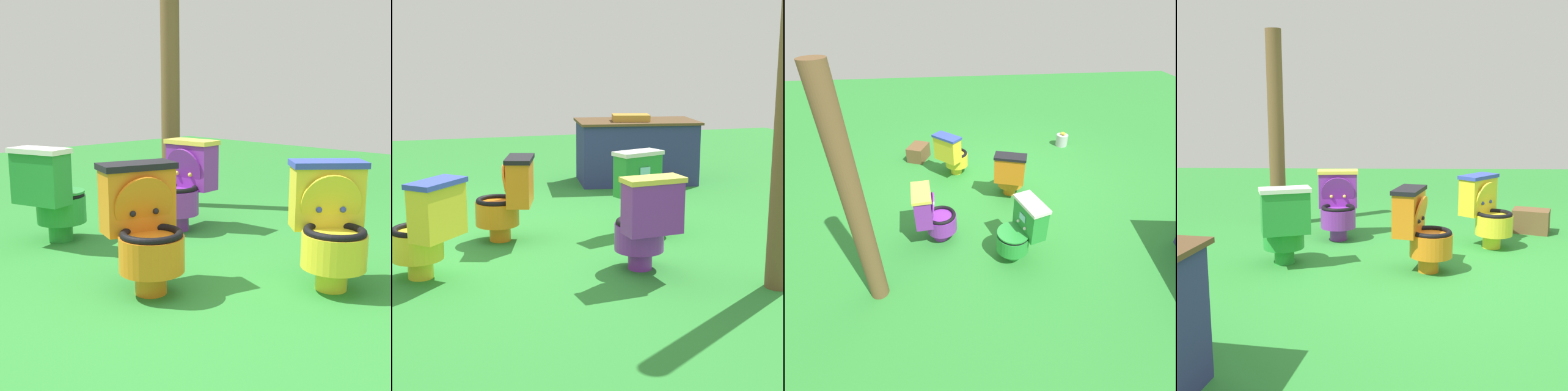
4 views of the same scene
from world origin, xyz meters
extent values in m
plane|color=#2D8433|center=(0.00, 0.00, 0.00)|extent=(14.00, 14.00, 0.00)
cylinder|color=yellow|center=(-0.57, -0.74, 0.07)|extent=(0.25, 0.25, 0.14)
cylinder|color=yellow|center=(-0.59, -0.73, 0.24)|extent=(0.52, 0.52, 0.20)
torus|color=black|center=(-0.59, -0.73, 0.35)|extent=(0.50, 0.50, 0.04)
cylinder|color=#3347B2|center=(-0.59, -0.73, 0.30)|extent=(0.34, 0.34, 0.01)
cube|color=yellow|center=(-0.44, -0.87, 0.51)|extent=(0.42, 0.43, 0.37)
cube|color=#3347B2|center=(-0.44, -0.87, 0.71)|extent=(0.45, 0.46, 0.04)
cube|color=#8CE0E5|center=(-0.51, -0.80, 0.56)|extent=(0.08, 0.09, 0.08)
cylinder|color=yellow|center=(-0.51, -0.80, 0.49)|extent=(0.31, 0.32, 0.35)
sphere|color=#3347B2|center=(-0.57, -0.85, 0.46)|extent=(0.04, 0.04, 0.04)
sphere|color=#3347B2|center=(-0.47, -0.74, 0.46)|extent=(0.04, 0.04, 0.04)
cylinder|color=green|center=(1.42, -0.17, 0.07)|extent=(0.23, 0.23, 0.14)
cylinder|color=green|center=(1.42, -0.19, 0.24)|extent=(0.47, 0.47, 0.20)
torus|color=black|center=(1.42, -0.19, 0.35)|extent=(0.45, 0.45, 0.04)
cylinder|color=white|center=(1.42, -0.19, 0.30)|extent=(0.30, 0.30, 0.01)
cube|color=green|center=(1.36, 0.00, 0.51)|extent=(0.45, 0.31, 0.37)
cube|color=white|center=(1.36, 0.00, 0.71)|extent=(0.48, 0.34, 0.04)
cube|color=#8CE0E5|center=(1.39, -0.10, 0.56)|extent=(0.11, 0.04, 0.08)
cylinder|color=green|center=(1.42, -0.19, 0.37)|extent=(0.45, 0.45, 0.02)
sphere|color=white|center=(1.46, -0.08, 0.46)|extent=(0.04, 0.04, 0.04)
sphere|color=white|center=(1.33, -0.12, 0.46)|extent=(0.04, 0.04, 0.04)
cylinder|color=orange|center=(0.12, 0.03, 0.07)|extent=(0.23, 0.23, 0.14)
cylinder|color=orange|center=(0.10, 0.04, 0.24)|extent=(0.46, 0.46, 0.20)
torus|color=black|center=(0.10, 0.04, 0.35)|extent=(0.44, 0.44, 0.04)
cylinder|color=black|center=(0.10, 0.04, 0.30)|extent=(0.30, 0.30, 0.01)
cube|color=orange|center=(0.29, -0.02, 0.51)|extent=(0.30, 0.45, 0.37)
cube|color=black|center=(0.29, -0.02, 0.71)|extent=(0.33, 0.48, 0.04)
cube|color=#8CE0E5|center=(0.20, 0.01, 0.56)|extent=(0.04, 0.11, 0.08)
cylinder|color=orange|center=(0.20, 0.01, 0.49)|extent=(0.19, 0.36, 0.35)
sphere|color=black|center=(0.17, -0.06, 0.46)|extent=(0.04, 0.04, 0.04)
sphere|color=black|center=(0.21, 0.08, 0.46)|extent=(0.04, 0.04, 0.04)
cylinder|color=purple|center=(1.00, -1.01, 0.07)|extent=(0.20, 0.20, 0.14)
cylinder|color=purple|center=(1.00, -0.99, 0.24)|extent=(0.40, 0.40, 0.20)
torus|color=black|center=(1.00, -0.99, 0.35)|extent=(0.39, 0.39, 0.04)
cylinder|color=#EACC4C|center=(1.00, -0.99, 0.30)|extent=(0.26, 0.26, 0.01)
cube|color=purple|center=(1.02, -1.18, 0.51)|extent=(0.43, 0.23, 0.37)
cube|color=#EACC4C|center=(1.02, -1.18, 0.71)|extent=(0.45, 0.26, 0.04)
cube|color=#8CE0E5|center=(1.01, -1.08, 0.56)|extent=(0.11, 0.02, 0.08)
cylinder|color=purple|center=(1.01, -1.08, 0.49)|extent=(0.36, 0.12, 0.35)
sphere|color=#EACC4C|center=(0.94, -1.09, 0.46)|extent=(0.04, 0.04, 0.04)
sphere|color=#EACC4C|center=(1.08, -1.07, 0.46)|extent=(0.04, 0.04, 0.04)
cylinder|color=brown|center=(1.77, -1.64, 1.13)|extent=(0.18, 0.18, 2.26)
cube|color=brown|center=(-1.13, -1.40, 0.13)|extent=(0.47, 0.41, 0.26)
cylinder|color=#B7B7BF|center=(-1.40, 1.35, 0.11)|extent=(0.22, 0.22, 0.22)
ellipsoid|color=yellow|center=(-1.40, 1.37, 0.25)|extent=(0.07, 0.05, 0.05)
ellipsoid|color=yellow|center=(-1.40, 1.34, 0.25)|extent=(0.07, 0.05, 0.05)
ellipsoid|color=yellow|center=(-1.37, 1.37, 0.25)|extent=(0.07, 0.05, 0.05)
camera|label=1|loc=(-2.07, 1.87, 1.15)|focal=48.82mm
camera|label=2|loc=(-0.67, -5.26, 1.57)|focal=58.93mm
camera|label=3|loc=(3.86, -0.83, 2.63)|focal=27.87mm
camera|label=4|loc=(0.47, 4.43, 1.46)|focal=48.40mm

